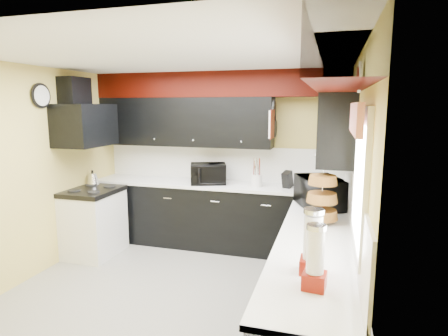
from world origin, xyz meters
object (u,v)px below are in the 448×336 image
(microwave, at_px, (320,192))
(toaster_oven, at_px, (208,174))
(utensil_crock, at_px, (257,181))
(knife_block, at_px, (287,180))
(kettle, at_px, (93,179))

(microwave, bearing_deg, toaster_oven, 38.36)
(utensil_crock, xyz_separation_m, knife_block, (0.41, 0.02, 0.03))
(kettle, bearing_deg, toaster_oven, 14.94)
(toaster_oven, relative_size, microwave, 0.83)
(toaster_oven, bearing_deg, knife_block, -18.60)
(utensil_crock, bearing_deg, microwave, -44.66)
(toaster_oven, relative_size, kettle, 2.74)
(toaster_oven, bearing_deg, utensil_crock, -19.64)
(utensil_crock, relative_size, kettle, 0.91)
(microwave, height_order, utensil_crock, microwave)
(microwave, xyz_separation_m, kettle, (-3.16, 0.43, -0.10))
(toaster_oven, distance_m, utensil_crock, 0.70)
(toaster_oven, relative_size, knife_block, 2.19)
(kettle, bearing_deg, knife_block, 9.37)
(knife_block, bearing_deg, utensil_crock, -158.78)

